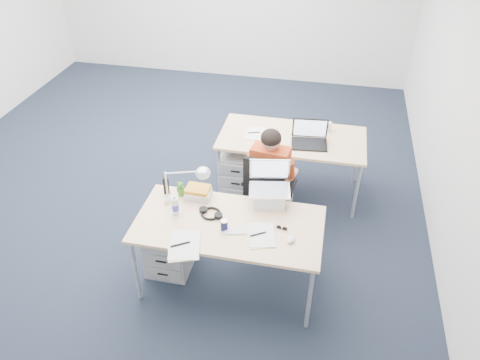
% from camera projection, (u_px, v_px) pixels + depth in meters
% --- Properties ---
extents(floor, '(7.00, 7.00, 0.00)m').
position_uv_depth(floor, '(163.00, 190.00, 5.56)').
color(floor, black).
rests_on(floor, ground).
extents(room, '(6.02, 7.02, 2.80)m').
position_uv_depth(room, '(146.00, 50.00, 4.55)').
color(room, silver).
rests_on(room, ground).
extents(desk_near, '(1.60, 0.80, 0.73)m').
position_uv_depth(desk_near, '(229.00, 227.00, 4.00)').
color(desk_near, tan).
rests_on(desk_near, ground).
extents(desk_far, '(1.60, 0.80, 0.73)m').
position_uv_depth(desk_far, '(292.00, 141.00, 5.16)').
color(desk_far, tan).
rests_on(desk_far, ground).
extents(office_chair, '(0.70, 0.70, 0.99)m').
position_uv_depth(office_chair, '(267.00, 209.00, 4.84)').
color(office_chair, black).
rests_on(office_chair, ground).
extents(seated_person, '(0.41, 0.68, 1.18)m').
position_uv_depth(seated_person, '(273.00, 175.00, 4.79)').
color(seated_person, '#B73D1A').
rests_on(seated_person, ground).
extents(drawer_pedestal_near, '(0.40, 0.50, 0.55)m').
position_uv_depth(drawer_pedestal_near, '(171.00, 243.00, 4.43)').
color(drawer_pedestal_near, '#A9ACAE').
rests_on(drawer_pedestal_near, ground).
extents(drawer_pedestal_far, '(0.40, 0.50, 0.55)m').
position_uv_depth(drawer_pedestal_far, '(240.00, 171.00, 5.40)').
color(drawer_pedestal_far, '#A9ACAE').
rests_on(drawer_pedestal_far, ground).
extents(silver_laptop, '(0.40, 0.34, 0.38)m').
position_uv_depth(silver_laptop, '(270.00, 186.00, 4.09)').
color(silver_laptop, silver).
rests_on(silver_laptop, desk_near).
extents(wireless_keyboard, '(0.26, 0.15, 0.01)m').
position_uv_depth(wireless_keyboard, '(238.00, 230.00, 3.89)').
color(wireless_keyboard, white).
rests_on(wireless_keyboard, desk_near).
extents(computer_mouse, '(0.08, 0.11, 0.03)m').
position_uv_depth(computer_mouse, '(291.00, 239.00, 3.78)').
color(computer_mouse, white).
rests_on(computer_mouse, desk_near).
extents(headphones, '(0.27, 0.24, 0.04)m').
position_uv_depth(headphones, '(211.00, 213.00, 4.05)').
color(headphones, black).
rests_on(headphones, desk_near).
extents(can_koozie, '(0.08, 0.08, 0.10)m').
position_uv_depth(can_koozie, '(224.00, 225.00, 3.88)').
color(can_koozie, '#14173F').
rests_on(can_koozie, desk_near).
extents(water_bottle, '(0.06, 0.06, 0.20)m').
position_uv_depth(water_bottle, '(175.00, 205.00, 4.01)').
color(water_bottle, silver).
rests_on(water_bottle, desk_near).
extents(bear_figurine, '(0.09, 0.07, 0.15)m').
position_uv_depth(bear_figurine, '(181.00, 189.00, 4.25)').
color(bear_figurine, '#24701E').
rests_on(bear_figurine, desk_near).
extents(book_stack, '(0.25, 0.20, 0.10)m').
position_uv_depth(book_stack, '(198.00, 192.00, 4.24)').
color(book_stack, silver).
rests_on(book_stack, desk_near).
extents(cordless_phone, '(0.05, 0.03, 0.17)m').
position_uv_depth(cordless_phone, '(166.00, 186.00, 4.26)').
color(cordless_phone, black).
rests_on(cordless_phone, desk_near).
extents(papers_left, '(0.32, 0.39, 0.01)m').
position_uv_depth(papers_left, '(183.00, 246.00, 3.74)').
color(papers_left, '#FCDA92').
rests_on(papers_left, desk_near).
extents(papers_right, '(0.28, 0.35, 0.01)m').
position_uv_depth(papers_right, '(260.00, 235.00, 3.84)').
color(papers_right, '#FCDA92').
rests_on(papers_right, desk_near).
extents(sunglasses, '(0.10, 0.06, 0.02)m').
position_uv_depth(sunglasses, '(282.00, 228.00, 3.90)').
color(sunglasses, black).
rests_on(sunglasses, desk_near).
extents(desk_lamp, '(0.40, 0.20, 0.44)m').
position_uv_depth(desk_lamp, '(181.00, 184.00, 4.06)').
color(desk_lamp, silver).
rests_on(desk_lamp, desk_near).
extents(dark_laptop, '(0.41, 0.40, 0.27)m').
position_uv_depth(dark_laptop, '(310.00, 134.00, 4.92)').
color(dark_laptop, black).
rests_on(dark_laptop, desk_far).
extents(far_cup, '(0.08, 0.08, 0.10)m').
position_uv_depth(far_cup, '(328.00, 127.00, 5.22)').
color(far_cup, white).
rests_on(far_cup, desk_far).
extents(far_papers, '(0.22, 0.30, 0.01)m').
position_uv_depth(far_papers, '(255.00, 134.00, 5.19)').
color(far_papers, white).
rests_on(far_papers, desk_far).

